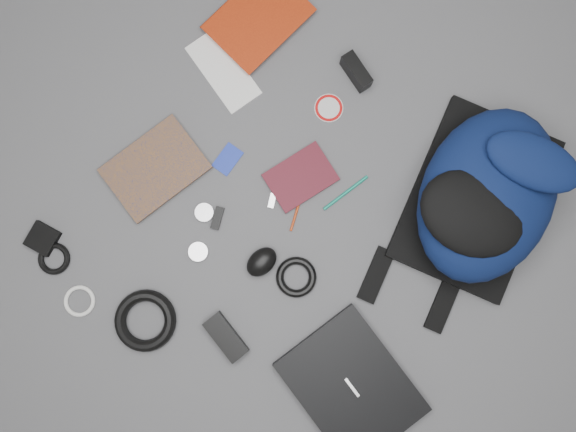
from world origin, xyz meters
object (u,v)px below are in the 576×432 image
Objects in this scene: comic_book at (135,142)px; mouse at (262,262)px; dvd_case at (301,177)px; power_brick at (226,337)px; backpack at (487,195)px; compact_camera at (356,72)px; laptop at (351,386)px; pouch at (43,239)px.

mouse is at bearing 9.32° from comic_book.
dvd_case is 0.47m from power_brick.
dvd_case is at bearing -163.50° from backpack.
backpack is 2.03× the size of comic_book.
compact_camera is at bearing 115.51° from power_brick.
mouse is at bearing -59.53° from compact_camera.
dvd_case is at bearing 116.72° from power_brick.
backpack is at bearing 42.87° from comic_book.
laptop is 3.72× the size of mouse.
power_brick is at bearing -11.67° from comic_book.
laptop is (0.02, -0.59, -0.09)m from backpack.
comic_book is (-0.83, -0.42, -0.10)m from backpack.
mouse is (-0.38, 0.12, 0.01)m from laptop.
laptop is at bearing -34.47° from compact_camera.
backpack reaches higher than pouch.
mouse is (0.05, -0.24, 0.02)m from dvd_case.
backpack reaches higher than mouse.
laptop is 1.33× the size of comic_book.
dvd_case is (-0.43, 0.36, -0.01)m from laptop.
laptop reaches higher than dvd_case.
dvd_case is at bearing -61.04° from compact_camera.
laptop is 1.93× the size of dvd_case.
comic_book is at bearing -105.72° from compact_camera.
compact_camera is at bearing 64.62° from pouch.
comic_book and pouch have the same top height.
laptop is 0.91m from pouch.
compact_camera is at bearing 119.85° from dvd_case.
backpack is 5.67× the size of mouse.
backpack is at bearing 9.46° from compact_camera.
compact_camera is 0.78× the size of power_brick.
comic_book is at bearing 83.76° from pouch.
backpack is 0.47m from compact_camera.
pouch is (-0.41, -0.86, -0.02)m from compact_camera.
laptop is at bearing 11.37° from pouch.
compact_camera reaches higher than power_brick.
mouse is 0.59m from pouch.
laptop reaches higher than power_brick.
comic_book is 0.46m from dvd_case.
comic_book is at bearing 167.40° from power_brick.
mouse is 1.23× the size of pouch.
power_brick is (0.09, -0.46, 0.01)m from dvd_case.
compact_camera is 0.79m from power_brick.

